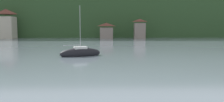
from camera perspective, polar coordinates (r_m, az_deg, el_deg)
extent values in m
cube|color=#2D4C28|center=(124.01, -1.45, 8.49)|extent=(352.00, 56.22, 20.44)
ellipsoid|color=#2D4C28|center=(139.45, -10.20, 6.86)|extent=(246.40, 39.35, 48.08)
cube|color=#BCB29E|center=(97.51, -23.55, 5.04)|extent=(5.88, 5.63, 8.06)
pyramid|color=brown|center=(97.64, -23.69, 8.48)|extent=(6.17, 5.91, 1.97)
cube|color=gray|center=(89.59, -1.32, 4.22)|extent=(4.71, 3.54, 4.06)
pyramid|color=brown|center=(89.55, -1.33, 6.26)|extent=(4.95, 3.72, 1.24)
cube|color=gray|center=(90.30, 6.50, 4.72)|extent=(3.98, 3.15, 5.71)
pyramid|color=brown|center=(90.30, 6.53, 7.18)|extent=(4.18, 3.31, 1.10)
ellipsoid|color=black|center=(38.52, -7.42, -0.57)|extent=(6.81, 4.43, 1.80)
cylinder|color=#B7B7BC|center=(38.28, -7.50, 5.36)|extent=(0.08, 0.08, 6.97)
cylinder|color=#ADADB2|center=(37.99, -9.42, 1.33)|extent=(2.54, 1.18, 0.07)
cube|color=silver|center=(38.44, -7.44, 0.61)|extent=(2.25, 1.78, 0.60)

